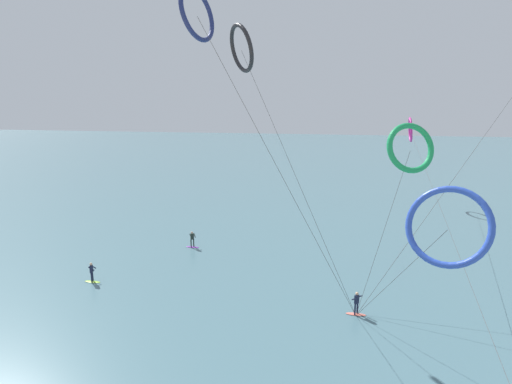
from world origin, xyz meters
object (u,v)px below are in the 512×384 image
surfer_lime (92,274)px  kite_navy (198,15)px  kite_charcoal (242,49)px  surfer_violet (192,240)px  surfer_coral (356,305)px  kite_magenta (410,130)px  kite_cobalt (448,227)px  kite_emerald (410,148)px

surfer_lime → kite_navy: bearing=53.6°
kite_navy → kite_charcoal: kite_navy is taller
surfer_violet → surfer_coral: 19.37m
surfer_violet → kite_magenta: size_ratio=0.03×
surfer_violet → surfer_lime: (-4.99, -9.78, 0.00)m
kite_cobalt → kite_charcoal: 18.92m
kite_cobalt → kite_emerald: (-0.82, 9.06, 3.14)m
kite_cobalt → kite_emerald: bearing=121.1°
surfer_violet → kite_charcoal: size_ratio=0.08×
surfer_lime → kite_navy: 22.26m
surfer_coral → kite_cobalt: size_ratio=0.16×
surfer_coral → surfer_violet: bearing=93.7°
surfer_coral → surfer_lime: (-21.26, 0.73, 0.00)m
surfer_coral → kite_emerald: size_ratio=0.13×
surfer_coral → kite_navy: (-9.90, -3.26, 18.72)m
kite_magenta → kite_charcoal: 38.13m
surfer_lime → kite_charcoal: kite_charcoal is taller
surfer_violet → kite_emerald: kite_emerald is taller
surfer_violet → kite_magenta: bearing=-171.7°
kite_emerald → kite_charcoal: (-12.41, -0.22, 7.11)m
surfer_violet → kite_emerald: (19.57, -6.60, 10.62)m
kite_navy → kite_magenta: bearing=-9.7°
surfer_lime → kite_charcoal: 21.69m
kite_charcoal → kite_cobalt: bearing=-160.8°
kite_magenta → kite_emerald: bearing=175.2°
kite_magenta → kite_navy: bearing=159.3°
surfer_lime → kite_cobalt: kite_cobalt is taller
surfer_coral → kite_magenta: 39.12m
kite_navy → kite_cobalt: 18.07m
kite_charcoal → surfer_coral: bearing=-149.1°
surfer_coral → kite_magenta: kite_magenta is taller
kite_charcoal → surfer_violet: bearing=9.3°
surfer_violet → kite_magenta: kite_magenta is taller
kite_magenta → kite_emerald: size_ratio=4.05×
surfer_violet → kite_cobalt: kite_cobalt is taller
surfer_coral → surfer_lime: size_ratio=1.00×
surfer_lime → kite_magenta: kite_magenta is taller
kite_navy → kite_emerald: 17.07m
surfer_coral → kite_cobalt: kite_cobalt is taller
surfer_violet → kite_navy: 24.10m
kite_emerald → kite_navy: bearing=-176.3°
surfer_coral → kite_navy: 21.43m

